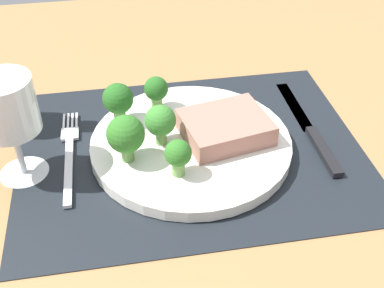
{
  "coord_description": "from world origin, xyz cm",
  "views": [
    {
      "loc": [
        -8.69,
        -50.98,
        42.39
      ],
      "look_at": [
        -0.02,
        -0.98,
        1.9
      ],
      "focal_mm": 46.21,
      "sensor_mm": 36.0,
      "label": 1
    }
  ],
  "objects_px": {
    "plate": "(191,144)",
    "fork": "(69,154)",
    "wine_glass": "(7,111)",
    "steak": "(226,128)",
    "knife": "(312,131)"
  },
  "relations": [
    {
      "from": "steak",
      "to": "fork",
      "type": "relative_size",
      "value": 0.57
    },
    {
      "from": "plate",
      "to": "fork",
      "type": "relative_size",
      "value": 1.39
    },
    {
      "from": "wine_glass",
      "to": "plate",
      "type": "bearing_deg",
      "value": 2.2
    },
    {
      "from": "plate",
      "to": "steak",
      "type": "relative_size",
      "value": 2.44
    },
    {
      "from": "plate",
      "to": "steak",
      "type": "bearing_deg",
      "value": -2.64
    },
    {
      "from": "plate",
      "to": "knife",
      "type": "relative_size",
      "value": 1.16
    },
    {
      "from": "steak",
      "to": "wine_glass",
      "type": "height_order",
      "value": "wine_glass"
    },
    {
      "from": "fork",
      "to": "wine_glass",
      "type": "relative_size",
      "value": 1.38
    },
    {
      "from": "plate",
      "to": "steak",
      "type": "height_order",
      "value": "steak"
    },
    {
      "from": "fork",
      "to": "wine_glass",
      "type": "bearing_deg",
      "value": -160.17
    },
    {
      "from": "knife",
      "to": "wine_glass",
      "type": "distance_m",
      "value": 0.4
    },
    {
      "from": "wine_glass",
      "to": "fork",
      "type": "bearing_deg",
      "value": 21.84
    },
    {
      "from": "knife",
      "to": "fork",
      "type": "bearing_deg",
      "value": 179.27
    },
    {
      "from": "plate",
      "to": "fork",
      "type": "distance_m",
      "value": 0.16
    },
    {
      "from": "steak",
      "to": "fork",
      "type": "distance_m",
      "value": 0.21
    }
  ]
}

